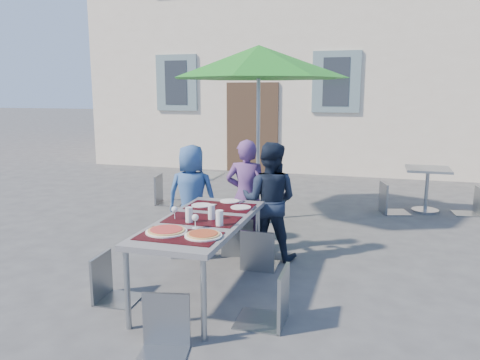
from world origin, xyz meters
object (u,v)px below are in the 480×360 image
(chair_4, at_px, (272,263))
(bg_chair_l_1, at_px, (391,179))
(bg_chair_r_1, at_px, (474,184))
(bg_chair_l_0, at_px, (164,172))
(cafe_table_1, at_px, (427,182))
(child_0, at_px, (192,196))
(bg_chair_r_0, at_px, (240,176))
(child_1, at_px, (246,196))
(chair_1, at_px, (237,214))
(child_2, at_px, (269,201))
(chair_2, at_px, (259,225))
(pizza_near_left, at_px, (166,231))
(chair_5, at_px, (163,293))
(pizza_near_right, at_px, (203,235))
(chair_0, at_px, (187,214))
(chair_3, at_px, (109,251))
(dining_table, at_px, (202,225))
(patio_umbrella, at_px, (259,63))
(cafe_table_0, at_px, (200,189))

(chair_4, bearing_deg, bg_chair_l_1, 76.28)
(bg_chair_r_1, bearing_deg, bg_chair_l_0, -171.87)
(cafe_table_1, height_order, bg_chair_r_1, bg_chair_r_1)
(bg_chair_l_1, bearing_deg, bg_chair_l_0, -173.33)
(child_0, distance_m, bg_chair_r_0, 2.00)
(child_1, distance_m, cafe_table_1, 3.61)
(chair_4, xyz_separation_m, cafe_table_1, (1.62, 4.48, -0.05))
(chair_1, xyz_separation_m, bg_chair_l_0, (-2.03, 2.19, 0.07))
(child_2, distance_m, bg_chair_r_0, 2.39)
(chair_2, distance_m, bg_chair_l_0, 3.52)
(child_2, relative_size, bg_chair_r_0, 1.42)
(child_0, distance_m, chair_2, 1.20)
(pizza_near_left, xyz_separation_m, child_2, (0.55, 1.67, -0.07))
(child_2, bearing_deg, chair_2, 87.05)
(child_2, height_order, chair_5, child_2)
(chair_1, xyz_separation_m, bg_chair_r_1, (3.13, 2.93, -0.01))
(pizza_near_right, height_order, child_0, child_0)
(chair_0, distance_m, chair_3, 1.36)
(chair_1, xyz_separation_m, chair_5, (0.11, -2.27, -0.02))
(child_0, height_order, bg_chair_r_1, child_0)
(chair_0, xyz_separation_m, bg_chair_r_0, (-0.06, 2.42, 0.05))
(bg_chair_l_0, bearing_deg, bg_chair_r_1, 8.13)
(dining_table, bearing_deg, chair_2, 63.93)
(child_1, bearing_deg, dining_table, 80.85)
(bg_chair_r_0, bearing_deg, child_2, -65.13)
(chair_3, bearing_deg, bg_chair_l_1, 58.07)
(child_2, height_order, chair_1, child_2)
(pizza_near_left, height_order, chair_5, chair_5)
(chair_0, height_order, patio_umbrella, patio_umbrella)
(child_2, bearing_deg, cafe_table_0, -46.17)
(bg_chair_l_1, relative_size, bg_chair_r_1, 1.12)
(chair_3, distance_m, bg_chair_l_1, 4.96)
(child_1, height_order, chair_5, child_1)
(pizza_near_left, bearing_deg, pizza_near_right, -2.74)
(chair_2, xyz_separation_m, cafe_table_0, (-1.47, 1.97, -0.07))
(pizza_near_left, relative_size, bg_chair_r_0, 0.37)
(child_2, xyz_separation_m, bg_chair_r_1, (2.73, 2.91, -0.20))
(chair_2, bearing_deg, chair_1, 134.48)
(patio_umbrella, bearing_deg, chair_1, -84.72)
(child_2, xyz_separation_m, bg_chair_r_0, (-1.01, 2.17, -0.12))
(bg_chair_l_0, bearing_deg, child_0, -55.80)
(chair_2, xyz_separation_m, chair_3, (-1.17, -1.18, -0.02))
(chair_4, xyz_separation_m, bg_chair_r_1, (2.33, 4.52, -0.05))
(dining_table, bearing_deg, chair_5, -84.46)
(child_2, relative_size, cafe_table_0, 2.06)
(pizza_near_left, height_order, child_0, child_0)
(child_0, xyz_separation_m, chair_0, (0.12, -0.42, -0.13))
(pizza_near_right, distance_m, child_1, 1.83)
(child_0, xyz_separation_m, bg_chair_l_0, (-1.36, 2.01, -0.08))
(patio_umbrella, height_order, cafe_table_0, patio_umbrella)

